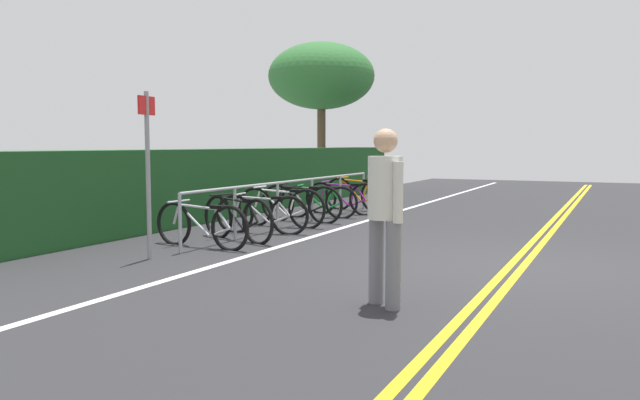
# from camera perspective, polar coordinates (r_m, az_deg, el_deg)

# --- Properties ---
(ground_plane) EXTENTS (38.86, 12.91, 0.05)m
(ground_plane) POSITION_cam_1_polar(r_m,az_deg,el_deg) (8.33, 17.22, -5.80)
(ground_plane) COLOR #2B2B2D
(centre_line_yellow_inner) EXTENTS (34.97, 0.10, 0.00)m
(centre_line_yellow_inner) POSITION_cam_1_polar(r_m,az_deg,el_deg) (8.31, 17.77, -5.64)
(centre_line_yellow_inner) COLOR gold
(centre_line_yellow_inner) RESTS_ON ground_plane
(centre_line_yellow_outer) EXTENTS (34.97, 0.10, 0.00)m
(centre_line_yellow_outer) POSITION_cam_1_polar(r_m,az_deg,el_deg) (8.33, 16.67, -5.58)
(centre_line_yellow_outer) COLOR gold
(centre_line_yellow_outer) RESTS_ON ground_plane
(bike_lane_stripe_white) EXTENTS (34.97, 0.12, 0.00)m
(bike_lane_stripe_white) POSITION_cam_1_polar(r_m,az_deg,el_deg) (9.41, -3.70, -4.19)
(bike_lane_stripe_white) COLOR white
(bike_lane_stripe_white) RESTS_ON ground_plane
(bike_rack) EXTENTS (6.92, 0.05, 0.85)m
(bike_rack) POSITION_cam_1_polar(r_m,az_deg,el_deg) (11.85, -2.19, 0.76)
(bike_rack) COLOR #9EA0A5
(bike_rack) RESTS_ON ground_plane
(bicycle_0) EXTENTS (0.46, 1.75, 0.70)m
(bicycle_0) POSITION_cam_1_polar(r_m,az_deg,el_deg) (9.47, -10.59, -2.22)
(bicycle_0) COLOR black
(bicycle_0) RESTS_ON ground_plane
(bicycle_1) EXTENTS (0.65, 1.63, 0.74)m
(bicycle_1) POSITION_cam_1_polar(r_m,az_deg,el_deg) (10.05, -7.40, -1.65)
(bicycle_1) COLOR black
(bicycle_1) RESTS_ON ground_plane
(bicycle_2) EXTENTS (0.47, 1.64, 0.70)m
(bicycle_2) POSITION_cam_1_polar(r_m,az_deg,el_deg) (10.79, -5.21, -1.27)
(bicycle_2) COLOR black
(bicycle_2) RESTS_ON ground_plane
(bicycle_3) EXTENTS (0.46, 1.80, 0.76)m
(bicycle_3) POSITION_cam_1_polar(r_m,az_deg,el_deg) (11.64, -3.54, -0.66)
(bicycle_3) COLOR black
(bicycle_3) RESTS_ON ground_plane
(bicycle_4) EXTENTS (0.46, 1.80, 0.77)m
(bicycle_4) POSITION_cam_1_polar(r_m,az_deg,el_deg) (12.36, -1.71, -0.31)
(bicycle_4) COLOR black
(bicycle_4) RESTS_ON ground_plane
(bicycle_5) EXTENTS (0.52, 1.62, 0.71)m
(bicycle_5) POSITION_cam_1_polar(r_m,az_deg,el_deg) (13.05, -0.13, -0.16)
(bicycle_5) COLOR black
(bicycle_5) RESTS_ON ground_plane
(bicycle_6) EXTENTS (0.46, 1.73, 0.74)m
(bicycle_6) POSITION_cam_1_polar(r_m,az_deg,el_deg) (13.73, 2.07, 0.16)
(bicycle_6) COLOR black
(bicycle_6) RESTS_ON ground_plane
(bicycle_7) EXTENTS (0.47, 1.73, 0.79)m
(bicycle_7) POSITION_cam_1_polar(r_m,az_deg,el_deg) (14.51, 3.34, 0.51)
(bicycle_7) COLOR black
(bicycle_7) RESTS_ON ground_plane
(pedestrian) EXTENTS (0.32, 0.42, 1.65)m
(pedestrian) POSITION_cam_1_polar(r_m,az_deg,el_deg) (5.88, 5.84, -0.47)
(pedestrian) COLOR slate
(pedestrian) RESTS_ON ground_plane
(sign_post_near) EXTENTS (0.36, 0.08, 2.18)m
(sign_post_near) POSITION_cam_1_polar(r_m,az_deg,el_deg) (8.57, -15.17, 3.59)
(sign_post_near) COLOR gray
(sign_post_near) RESTS_ON ground_plane
(hedge_backdrop) EXTENTS (15.87, 0.96, 1.41)m
(hedge_backdrop) POSITION_cam_1_polar(r_m,az_deg,el_deg) (14.20, -6.98, 1.74)
(hedge_backdrop) COLOR #1C4C21
(hedge_backdrop) RESTS_ON ground_plane
(tree_mid) EXTENTS (3.36, 3.36, 4.71)m
(tree_mid) POSITION_cam_1_polar(r_m,az_deg,el_deg) (20.49, 0.13, 10.99)
(tree_mid) COLOR brown
(tree_mid) RESTS_ON ground_plane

